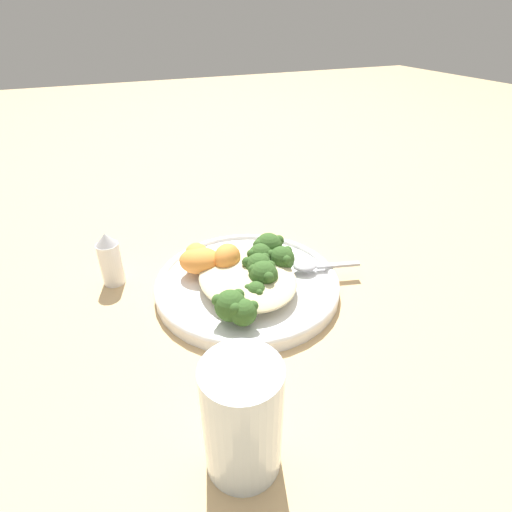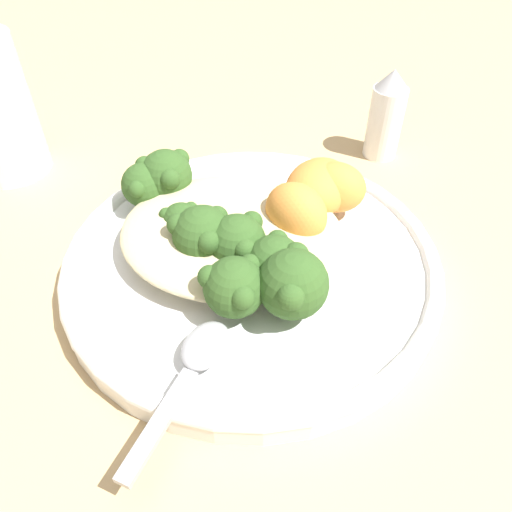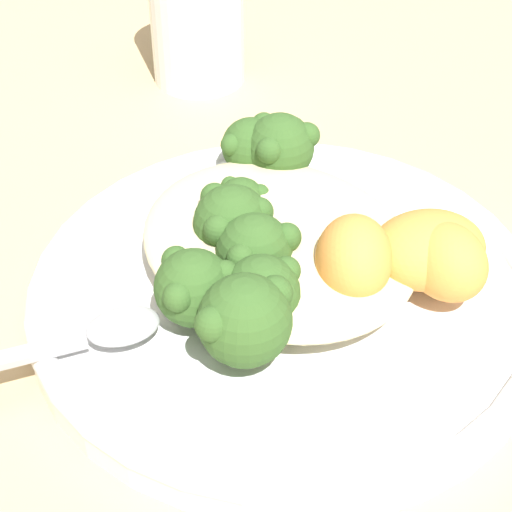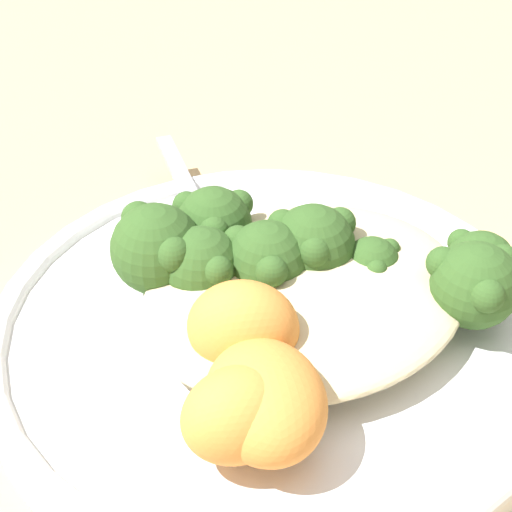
{
  "view_description": "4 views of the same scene",
  "coord_description": "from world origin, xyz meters",
  "px_view_note": "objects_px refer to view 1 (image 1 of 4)",
  "views": [
    {
      "loc": [
        -0.46,
        0.18,
        0.35
      ],
      "look_at": [
        -0.02,
        -0.01,
        0.06
      ],
      "focal_mm": 28.0,
      "sensor_mm": 36.0,
      "label": 1
    },
    {
      "loc": [
        0.02,
        -0.25,
        0.26
      ],
      "look_at": [
        -0.01,
        -0.02,
        0.03
      ],
      "focal_mm": 35.0,
      "sensor_mm": 36.0,
      "label": 2
    },
    {
      "loc": [
        0.24,
        -0.21,
        0.31
      ],
      "look_at": [
        -0.02,
        -0.02,
        0.04
      ],
      "focal_mm": 60.0,
      "sensor_mm": 36.0,
      "label": 3
    },
    {
      "loc": [
        0.15,
        0.24,
        0.28
      ],
      "look_at": [
        -0.02,
        -0.02,
        0.04
      ],
      "focal_mm": 60.0,
      "sensor_mm": 36.0,
      "label": 4
    }
  ],
  "objects_px": {
    "broccoli_stalk_5": "(275,261)",
    "sweet_potato_chunk_1": "(227,258)",
    "broccoli_stalk_3": "(260,275)",
    "broccoli_stalk_4": "(254,267)",
    "plate": "(250,283)",
    "broccoli_stalk_1": "(240,305)",
    "quinoa_mound": "(247,278)",
    "sweet_potato_chunk_2": "(197,256)",
    "salt_shaker": "(110,259)",
    "broccoli_stalk_6": "(256,259)",
    "sweet_potato_chunk_0": "(200,261)",
    "broccoli_stalk_2": "(245,284)",
    "water_glass": "(242,419)",
    "broccoli_stalk_0": "(230,299)",
    "broccoli_stalk_7": "(263,251)",
    "spoon": "(312,266)"
  },
  "relations": [
    {
      "from": "broccoli_stalk_1",
      "to": "broccoli_stalk_4",
      "type": "distance_m",
      "value": 0.08
    },
    {
      "from": "broccoli_stalk_4",
      "to": "sweet_potato_chunk_1",
      "type": "bearing_deg",
      "value": 154.45
    },
    {
      "from": "quinoa_mound",
      "to": "broccoli_stalk_6",
      "type": "relative_size",
      "value": 1.58
    },
    {
      "from": "quinoa_mound",
      "to": "broccoli_stalk_0",
      "type": "relative_size",
      "value": 1.23
    },
    {
      "from": "broccoli_stalk_5",
      "to": "sweet_potato_chunk_1",
      "type": "distance_m",
      "value": 0.07
    },
    {
      "from": "plate",
      "to": "broccoli_stalk_2",
      "type": "bearing_deg",
      "value": 146.17
    },
    {
      "from": "sweet_potato_chunk_0",
      "to": "salt_shaker",
      "type": "height_order",
      "value": "salt_shaker"
    },
    {
      "from": "sweet_potato_chunk_2",
      "to": "salt_shaker",
      "type": "distance_m",
      "value": 0.13
    },
    {
      "from": "broccoli_stalk_4",
      "to": "broccoli_stalk_5",
      "type": "bearing_deg",
      "value": 30.55
    },
    {
      "from": "spoon",
      "to": "broccoli_stalk_6",
      "type": "bearing_deg",
      "value": 173.05
    },
    {
      "from": "sweet_potato_chunk_2",
      "to": "spoon",
      "type": "xyz_separation_m",
      "value": [
        -0.07,
        -0.16,
        -0.02
      ]
    },
    {
      "from": "sweet_potato_chunk_1",
      "to": "spoon",
      "type": "xyz_separation_m",
      "value": [
        -0.04,
        -0.12,
        -0.02
      ]
    },
    {
      "from": "broccoli_stalk_1",
      "to": "broccoli_stalk_6",
      "type": "relative_size",
      "value": 1.26
    },
    {
      "from": "broccoli_stalk_7",
      "to": "water_glass",
      "type": "bearing_deg",
      "value": -134.79
    },
    {
      "from": "broccoli_stalk_2",
      "to": "sweet_potato_chunk_1",
      "type": "relative_size",
      "value": 2.28
    },
    {
      "from": "broccoli_stalk_4",
      "to": "spoon",
      "type": "height_order",
      "value": "broccoli_stalk_4"
    },
    {
      "from": "broccoli_stalk_4",
      "to": "salt_shaker",
      "type": "xyz_separation_m",
      "value": [
        0.1,
        0.18,
        0.0
      ]
    },
    {
      "from": "broccoli_stalk_4",
      "to": "spoon",
      "type": "distance_m",
      "value": 0.09
    },
    {
      "from": "plate",
      "to": "spoon",
      "type": "bearing_deg",
      "value": -99.89
    },
    {
      "from": "broccoli_stalk_4",
      "to": "water_glass",
      "type": "bearing_deg",
      "value": -91.99
    },
    {
      "from": "sweet_potato_chunk_2",
      "to": "water_glass",
      "type": "bearing_deg",
      "value": 171.34
    },
    {
      "from": "broccoli_stalk_0",
      "to": "broccoli_stalk_2",
      "type": "distance_m",
      "value": 0.04
    },
    {
      "from": "plate",
      "to": "salt_shaker",
      "type": "xyz_separation_m",
      "value": [
        0.1,
        0.18,
        0.03
      ]
    },
    {
      "from": "broccoli_stalk_1",
      "to": "sweet_potato_chunk_2",
      "type": "height_order",
      "value": "sweet_potato_chunk_2"
    },
    {
      "from": "sweet_potato_chunk_0",
      "to": "sweet_potato_chunk_1",
      "type": "distance_m",
      "value": 0.04
    },
    {
      "from": "broccoli_stalk_2",
      "to": "broccoli_stalk_4",
      "type": "height_order",
      "value": "broccoli_stalk_4"
    },
    {
      "from": "plate",
      "to": "broccoli_stalk_1",
      "type": "relative_size",
      "value": 2.13
    },
    {
      "from": "broccoli_stalk_0",
      "to": "broccoli_stalk_6",
      "type": "bearing_deg",
      "value": 156.05
    },
    {
      "from": "sweet_potato_chunk_1",
      "to": "broccoli_stalk_2",
      "type": "bearing_deg",
      "value": -174.76
    },
    {
      "from": "broccoli_stalk_1",
      "to": "water_glass",
      "type": "relative_size",
      "value": 1.05
    },
    {
      "from": "sweet_potato_chunk_1",
      "to": "plate",
      "type": "bearing_deg",
      "value": -138.84
    },
    {
      "from": "sweet_potato_chunk_2",
      "to": "water_glass",
      "type": "xyz_separation_m",
      "value": [
        -0.29,
        0.04,
        0.02
      ]
    },
    {
      "from": "broccoli_stalk_4",
      "to": "plate",
      "type": "bearing_deg",
      "value": 153.78
    },
    {
      "from": "broccoli_stalk_4",
      "to": "broccoli_stalk_7",
      "type": "xyz_separation_m",
      "value": [
        0.03,
        -0.03,
        0.0
      ]
    },
    {
      "from": "broccoli_stalk_1",
      "to": "sweet_potato_chunk_0",
      "type": "distance_m",
      "value": 0.11
    },
    {
      "from": "sweet_potato_chunk_2",
      "to": "broccoli_stalk_2",
      "type": "bearing_deg",
      "value": -152.8
    },
    {
      "from": "water_glass",
      "to": "broccoli_stalk_5",
      "type": "bearing_deg",
      "value": -31.4
    },
    {
      "from": "water_glass",
      "to": "quinoa_mound",
      "type": "bearing_deg",
      "value": -23.28
    },
    {
      "from": "sweet_potato_chunk_1",
      "to": "spoon",
      "type": "bearing_deg",
      "value": -110.64
    },
    {
      "from": "broccoli_stalk_7",
      "to": "salt_shaker",
      "type": "distance_m",
      "value": 0.22
    },
    {
      "from": "quinoa_mound",
      "to": "sweet_potato_chunk_2",
      "type": "relative_size",
      "value": 3.38
    },
    {
      "from": "quinoa_mound",
      "to": "broccoli_stalk_6",
      "type": "height_order",
      "value": "broccoli_stalk_6"
    },
    {
      "from": "broccoli_stalk_0",
      "to": "broccoli_stalk_3",
      "type": "height_order",
      "value": "same"
    },
    {
      "from": "salt_shaker",
      "to": "broccoli_stalk_3",
      "type": "bearing_deg",
      "value": -124.02
    },
    {
      "from": "broccoli_stalk_3",
      "to": "broccoli_stalk_4",
      "type": "xyz_separation_m",
      "value": [
        0.02,
        -0.0,
        -0.0
      ]
    },
    {
      "from": "broccoli_stalk_1",
      "to": "water_glass",
      "type": "xyz_separation_m",
      "value": [
        -0.17,
        0.06,
        0.02
      ]
    },
    {
      "from": "plate",
      "to": "broccoli_stalk_0",
      "type": "relative_size",
      "value": 2.09
    },
    {
      "from": "broccoli_stalk_0",
      "to": "water_glass",
      "type": "bearing_deg",
      "value": 1.3
    },
    {
      "from": "quinoa_mound",
      "to": "broccoli_stalk_7",
      "type": "bearing_deg",
      "value": -44.81
    },
    {
      "from": "broccoli_stalk_5",
      "to": "spoon",
      "type": "distance_m",
      "value": 0.06
    }
  ]
}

